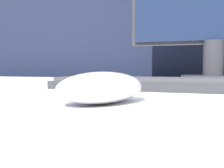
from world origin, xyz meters
The scene contains 3 objects.
partition_panel centered at (0.00, 0.66, 0.61)m, with size 5.00×0.03×1.22m.
computer_mouse_near centered at (0.04, -0.25, 0.72)m, with size 0.12×0.15×0.04m.
keyboard centered at (0.04, -0.03, 0.71)m, with size 0.36×0.12×0.02m.
Camera 1 is at (0.15, -0.55, 0.74)m, focal length 42.00 mm.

